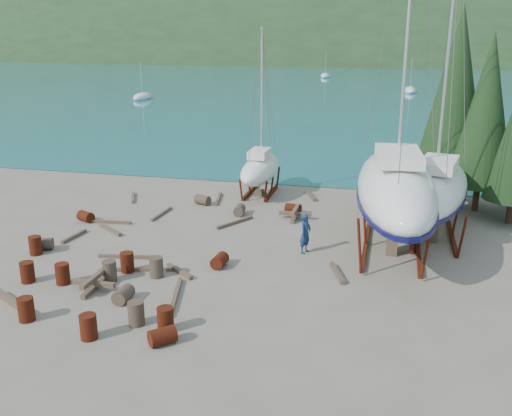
% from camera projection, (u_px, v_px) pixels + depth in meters
% --- Properties ---
extents(ground, '(600.00, 600.00, 0.00)m').
position_uv_depth(ground, '(204.00, 271.00, 24.76)').
color(ground, '#665C50').
rests_on(ground, ground).
extents(bay_water, '(700.00, 700.00, 0.00)m').
position_uv_depth(bay_water, '(384.00, 50.00, 317.31)').
color(bay_water, '#1B6987').
rests_on(bay_water, ground).
extents(far_hill, '(800.00, 360.00, 110.00)m').
position_uv_depth(far_hill, '(384.00, 50.00, 321.96)').
color(far_hill, '#1D361B').
rests_on(far_hill, ground).
extents(far_house_left, '(6.60, 5.60, 5.60)m').
position_uv_depth(far_house_left, '(213.00, 51.00, 213.75)').
color(far_house_left, beige).
rests_on(far_house_left, ground).
extents(far_house_center, '(6.60, 5.60, 5.60)m').
position_uv_depth(far_house_center, '(319.00, 52.00, 204.82)').
color(far_house_center, beige).
rests_on(far_house_center, ground).
extents(far_house_right, '(6.60, 5.60, 5.60)m').
position_uv_depth(far_house_right, '(465.00, 53.00, 193.66)').
color(far_house_right, beige).
rests_on(far_house_right, ground).
extents(cypress_near_right, '(3.60, 3.60, 10.00)m').
position_uv_depth(cypress_near_right, '(486.00, 110.00, 31.40)').
color(cypress_near_right, black).
rests_on(cypress_near_right, ground).
extents(cypress_back_left, '(4.14, 4.14, 11.50)m').
position_uv_depth(cypress_back_left, '(456.00, 90.00, 33.34)').
color(cypress_back_left, black).
rests_on(cypress_back_left, ground).
extents(moored_boat_left, '(2.00, 5.00, 6.05)m').
position_uv_depth(moored_boat_left, '(142.00, 97.00, 87.07)').
color(moored_boat_left, silver).
rests_on(moored_boat_left, ground).
extents(moored_boat_mid, '(2.00, 5.00, 6.05)m').
position_uv_depth(moored_boat_mid, '(410.00, 91.00, 96.72)').
color(moored_boat_mid, silver).
rests_on(moored_boat_mid, ground).
extents(moored_boat_far, '(2.00, 5.00, 6.05)m').
position_uv_depth(moored_boat_far, '(325.00, 76.00, 128.59)').
color(moored_boat_far, silver).
rests_on(moored_boat_far, ground).
extents(large_sailboat_near, '(4.48, 12.22, 18.86)m').
position_uv_depth(large_sailboat_near, '(396.00, 188.00, 26.34)').
color(large_sailboat_near, silver).
rests_on(large_sailboat_near, ground).
extents(large_sailboat_far, '(4.64, 10.09, 15.40)m').
position_uv_depth(large_sailboat_far, '(436.00, 189.00, 28.06)').
color(large_sailboat_far, silver).
rests_on(large_sailboat_far, ground).
extents(small_sailboat_shore, '(2.09, 6.40, 10.21)m').
position_uv_depth(small_sailboat_shore, '(260.00, 168.00, 35.93)').
color(small_sailboat_shore, silver).
rests_on(small_sailboat_shore, ground).
extents(worker, '(0.68, 0.82, 1.92)m').
position_uv_depth(worker, '(305.00, 233.00, 26.53)').
color(worker, navy).
rests_on(worker, ground).
extents(drum_0, '(0.58, 0.58, 0.88)m').
position_uv_depth(drum_0, '(27.00, 272.00, 23.53)').
color(drum_0, '#5F1C10').
rests_on(drum_0, ground).
extents(drum_1, '(0.60, 0.89, 0.58)m').
position_uv_depth(drum_1, '(123.00, 295.00, 21.85)').
color(drum_1, '#2D2823').
rests_on(drum_1, ground).
extents(drum_2, '(1.04, 0.89, 0.58)m').
position_uv_depth(drum_2, '(86.00, 217.00, 31.09)').
color(drum_2, '#5F1C10').
rests_on(drum_2, ground).
extents(drum_3, '(0.58, 0.58, 0.88)m').
position_uv_depth(drum_3, '(88.00, 327.00, 19.17)').
color(drum_3, '#5F1C10').
rests_on(drum_3, ground).
extents(drum_4, '(0.95, 0.69, 0.58)m').
position_uv_depth(drum_4, '(293.00, 209.00, 32.47)').
color(drum_4, '#5F1C10').
rests_on(drum_4, ground).
extents(drum_5, '(0.58, 0.58, 0.88)m').
position_uv_depth(drum_5, '(156.00, 267.00, 24.03)').
color(drum_5, '#2D2823').
rests_on(drum_5, ground).
extents(drum_6, '(0.65, 0.92, 0.58)m').
position_uv_depth(drum_6, '(220.00, 261.00, 25.10)').
color(drum_6, '#5F1C10').
rests_on(drum_6, ground).
extents(drum_7, '(0.58, 0.58, 0.88)m').
position_uv_depth(drum_7, '(165.00, 319.00, 19.67)').
color(drum_7, '#5F1C10').
rests_on(drum_7, ground).
extents(drum_8, '(0.58, 0.58, 0.88)m').
position_uv_depth(drum_8, '(35.00, 245.00, 26.47)').
color(drum_8, '#5F1C10').
rests_on(drum_8, ground).
extents(drum_9, '(1.03, 0.85, 0.58)m').
position_uv_depth(drum_9, '(203.00, 200.00, 34.14)').
color(drum_9, '#2D2823').
rests_on(drum_9, ground).
extents(drum_10, '(0.58, 0.58, 0.88)m').
position_uv_depth(drum_10, '(26.00, 309.00, 20.38)').
color(drum_10, '#5F1C10').
rests_on(drum_10, ground).
extents(drum_11, '(0.66, 0.93, 0.58)m').
position_uv_depth(drum_11, '(239.00, 210.00, 32.22)').
color(drum_11, '#2D2823').
rests_on(drum_11, ground).
extents(drum_12, '(1.04, 1.03, 0.58)m').
position_uv_depth(drum_12, '(162.00, 336.00, 18.87)').
color(drum_12, '#5F1C10').
rests_on(drum_12, ground).
extents(drum_13, '(0.58, 0.58, 0.88)m').
position_uv_depth(drum_13, '(63.00, 274.00, 23.37)').
color(drum_13, '#5F1C10').
rests_on(drum_13, ground).
extents(drum_14, '(0.58, 0.58, 0.88)m').
position_uv_depth(drum_14, '(127.00, 262.00, 24.55)').
color(drum_14, '#5F1C10').
rests_on(drum_14, ground).
extents(drum_15, '(1.02, 0.84, 0.58)m').
position_uv_depth(drum_15, '(43.00, 244.00, 27.09)').
color(drum_15, '#2D2823').
rests_on(drum_15, ground).
extents(drum_16, '(0.58, 0.58, 0.88)m').
position_uv_depth(drum_16, '(110.00, 271.00, 23.64)').
color(drum_16, '#2D2823').
rests_on(drum_16, ground).
extents(drum_17, '(0.58, 0.58, 0.88)m').
position_uv_depth(drum_17, '(136.00, 313.00, 20.09)').
color(drum_17, '#2D2823').
rests_on(drum_17, ground).
extents(timber_0, '(1.04, 2.09, 0.14)m').
position_uv_depth(timber_0, '(133.00, 198.00, 35.43)').
color(timber_0, brown).
rests_on(timber_0, ground).
extents(timber_1, '(0.85, 1.97, 0.19)m').
position_uv_depth(timber_1, '(337.00, 273.00, 24.30)').
color(timber_1, brown).
rests_on(timber_1, ground).
extents(timber_3, '(2.44, 0.75, 0.15)m').
position_uv_depth(timber_3, '(144.00, 270.00, 24.70)').
color(timber_3, brown).
rests_on(timber_3, ground).
extents(timber_4, '(1.88, 1.43, 0.17)m').
position_uv_depth(timber_4, '(110.00, 230.00, 29.64)').
color(timber_4, brown).
rests_on(timber_4, ground).
extents(timber_5, '(0.85, 2.87, 0.16)m').
position_uv_depth(timber_5, '(176.00, 295.00, 22.33)').
color(timber_5, brown).
rests_on(timber_5, ground).
extents(timber_6, '(0.98, 2.00, 0.19)m').
position_uv_depth(timber_6, '(311.00, 196.00, 35.79)').
color(timber_6, brown).
rests_on(timber_6, ground).
extents(timber_7, '(1.58, 1.28, 0.17)m').
position_uv_depth(timber_7, '(180.00, 271.00, 24.48)').
color(timber_7, brown).
rests_on(timber_7, ground).
extents(timber_9, '(0.64, 2.59, 0.15)m').
position_uv_depth(timber_9, '(218.00, 199.00, 35.17)').
color(timber_9, brown).
rests_on(timber_9, ground).
extents(timber_10, '(1.47, 2.33, 0.16)m').
position_uv_depth(timber_10, '(235.00, 223.00, 30.77)').
color(timber_10, brown).
rests_on(timber_10, ground).
extents(timber_11, '(2.56, 0.56, 0.15)m').
position_uv_depth(timber_11, '(126.00, 257.00, 26.12)').
color(timber_11, brown).
rests_on(timber_11, ground).
extents(timber_12, '(0.36, 1.93, 0.17)m').
position_uv_depth(timber_12, '(74.00, 236.00, 28.68)').
color(timber_12, brown).
rests_on(timber_12, ground).
extents(timber_15, '(0.28, 2.48, 0.15)m').
position_uv_depth(timber_15, '(162.00, 214.00, 32.24)').
color(timber_15, brown).
rests_on(timber_15, ground).
extents(timber_16, '(2.63, 1.63, 0.23)m').
position_uv_depth(timber_16, '(14.00, 303.00, 21.55)').
color(timber_16, brown).
rests_on(timber_16, ground).
extents(timber_17, '(2.29, 0.37, 0.16)m').
position_uv_depth(timber_17, '(111.00, 222.00, 30.85)').
color(timber_17, brown).
rests_on(timber_17, ground).
extents(timber_pile_fore, '(1.80, 1.80, 0.60)m').
position_uv_depth(timber_pile_fore, '(94.00, 283.00, 22.80)').
color(timber_pile_fore, brown).
rests_on(timber_pile_fore, ground).
extents(timber_pile_aft, '(1.80, 1.80, 0.60)m').
position_uv_depth(timber_pile_aft, '(295.00, 214.00, 31.52)').
color(timber_pile_aft, brown).
rests_on(timber_pile_aft, ground).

